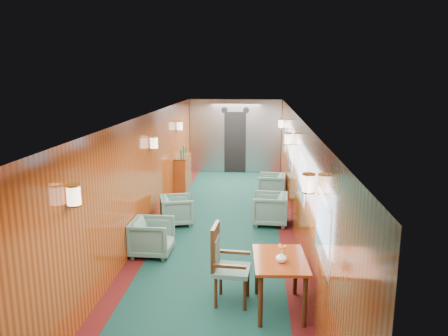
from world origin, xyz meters
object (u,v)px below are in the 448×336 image
armchair_right_far (272,186)px  side_chair (225,261)px  dining_table (280,267)px  armchair_left_far (177,210)px  armchair_right_near (270,209)px  armchair_left_near (152,237)px  credenza (183,172)px

armchair_right_far → side_chair: bearing=-3.7°
dining_table → armchair_left_far: size_ratio=1.52×
armchair_left_far → armchair_right_near: armchair_right_near is taller
armchair_right_near → side_chair: bearing=-8.3°
armchair_right_far → armchair_left_near: bearing=-25.0°
credenza → armchair_left_near: bearing=-87.3°
armchair_left_near → armchair_right_near: bearing=-49.1°
credenza → armchair_left_near: (0.22, -4.53, -0.16)m
credenza → armchair_right_near: bearing=-49.2°
armchair_right_near → dining_table: bearing=4.5°
armchair_left_far → armchair_right_far: (2.10, 2.25, 0.00)m
dining_table → armchair_left_far: (-2.04, 3.37, -0.32)m
credenza → armchair_right_far: size_ratio=1.78×
dining_table → armchair_right_far: size_ratio=1.50×
credenza → armchair_left_far: 2.91m
side_chair → credenza: bearing=109.9°
armchair_left_near → armchair_left_far: (0.14, 1.65, -0.02)m
armchair_left_near → armchair_left_far: size_ratio=1.06×
side_chair → armchair_left_far: (-1.28, 3.21, -0.31)m
credenza → dining_table: bearing=-69.0°
side_chair → dining_table: bearing=-7.2°
armchair_left_far → armchair_right_near: size_ratio=0.92×
armchair_right_near → armchair_left_far: bearing=-81.8°
dining_table → side_chair: (-0.76, 0.16, -0.01)m
side_chair → armchair_left_far: 3.47m
dining_table → armchair_right_near: 3.54m
dining_table → side_chair: 0.78m
armchair_left_far → armchair_right_near: 2.00m
armchair_left_near → armchair_right_near: size_ratio=0.97×
armchair_left_near → armchair_right_far: size_ratio=1.04×
armchair_right_near → armchair_right_far: size_ratio=1.07×
side_chair → armchair_left_far: size_ratio=1.67×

